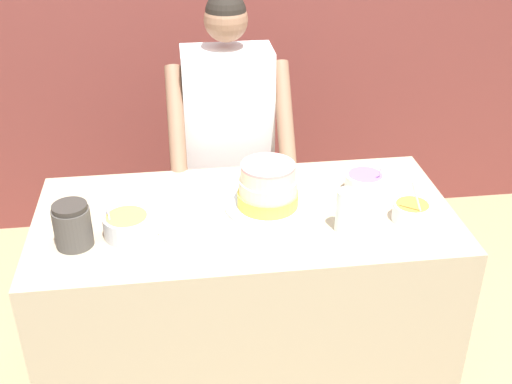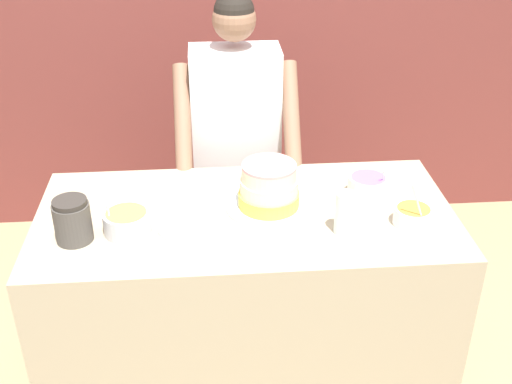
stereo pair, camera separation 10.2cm
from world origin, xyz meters
TOP-DOWN VIEW (x-y plane):
  - wall_back at (0.00, 1.87)m, footprint 10.00×0.05m
  - counter at (0.00, 0.38)m, footprint 1.58×0.76m
  - person_baker at (-0.00, 1.03)m, footprint 0.55×0.45m
  - cake at (0.09, 0.41)m, footprint 0.33×0.33m
  - frosting_bowl_yellow at (-0.43, 0.28)m, footprint 0.17×0.17m
  - frosting_bowl_purple at (0.49, 0.47)m, footprint 0.16×0.16m
  - frosting_bowl_orange at (0.60, 0.25)m, footprint 0.14×0.14m
  - drinking_glass at (0.34, 0.22)m, footprint 0.07×0.07m
  - ceramic_plate at (-0.21, 0.30)m, footprint 0.24×0.24m
  - stoneware_jar at (-0.61, 0.25)m, footprint 0.13×0.13m

SIDE VIEW (x-z plane):
  - counter at x=0.00m, z-range 0.00..0.89m
  - ceramic_plate at x=-0.21m, z-range 0.89..0.90m
  - frosting_bowl_orange at x=0.60m, z-range 0.83..1.03m
  - person_baker at x=0.00m, z-range 0.15..1.72m
  - frosting_bowl_yellow at x=-0.43m, z-range 0.85..1.02m
  - frosting_bowl_purple at x=0.49m, z-range 0.87..1.01m
  - stoneware_jar at x=-0.61m, z-range 0.89..1.05m
  - drinking_glass at x=0.34m, z-range 0.89..1.05m
  - cake at x=0.09m, z-range 0.88..1.07m
  - wall_back at x=0.00m, z-range 0.00..2.60m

